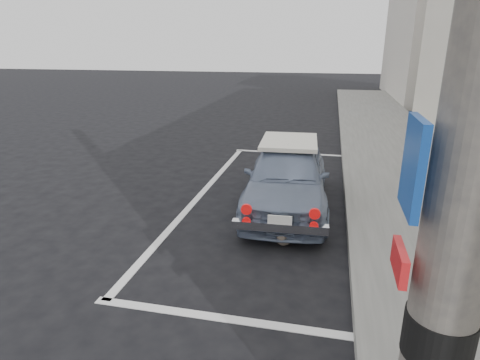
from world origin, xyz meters
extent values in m
plane|color=black|center=(0.00, 0.00, 0.00)|extent=(80.00, 80.00, 0.00)
cube|color=#61605C|center=(3.20, 2.00, 0.07)|extent=(2.80, 40.00, 0.15)
cube|color=beige|center=(6.35, 20.00, 4.00)|extent=(3.50, 10.00, 8.00)
cube|color=silver|center=(0.50, -0.50, 0.00)|extent=(3.00, 0.12, 0.01)
cube|color=silver|center=(0.50, 6.50, 0.00)|extent=(3.00, 0.12, 0.01)
cube|color=silver|center=(-0.90, 3.00, 0.00)|extent=(0.12, 7.00, 0.01)
cylinder|color=black|center=(2.05, -2.00, 1.30)|extent=(0.36, 0.36, 0.25)
cube|color=#123D93|center=(1.81, -2.00, 2.20)|extent=(0.04, 0.35, 0.45)
cube|color=red|center=(1.81, -2.00, 1.70)|extent=(0.04, 0.30, 0.15)
cube|color=white|center=(1.80, -2.00, 1.70)|extent=(0.02, 0.16, 0.08)
imported|color=gray|center=(0.77, 2.73, 0.59)|extent=(1.56, 3.51, 1.17)
cube|color=silver|center=(0.75, 3.08, 1.10)|extent=(1.04, 1.36, 0.07)
cube|color=silver|center=(0.86, 1.07, 0.38)|extent=(1.32, 0.19, 0.12)
cube|color=white|center=(0.86, 1.02, 0.48)|extent=(0.33, 0.04, 0.17)
cylinder|color=red|center=(0.41, 1.01, 0.62)|extent=(0.15, 0.05, 0.15)
cylinder|color=red|center=(1.32, 1.06, 0.62)|extent=(0.15, 0.05, 0.15)
cylinder|color=red|center=(0.41, 1.01, 0.44)|extent=(0.12, 0.05, 0.12)
cylinder|color=red|center=(1.32, 1.06, 0.44)|extent=(0.12, 0.05, 0.12)
ellipsoid|color=brown|center=(0.91, 1.32, 0.12)|extent=(0.30, 0.41, 0.23)
sphere|color=brown|center=(0.88, 1.16, 0.20)|extent=(0.14, 0.14, 0.14)
cone|color=brown|center=(0.84, 1.16, 0.27)|extent=(0.05, 0.05, 0.06)
cone|color=brown|center=(0.92, 1.15, 0.27)|extent=(0.05, 0.05, 0.06)
cylinder|color=brown|center=(1.00, 1.50, 0.04)|extent=(0.09, 0.25, 0.03)
camera|label=1|loc=(1.41, -3.91, 2.73)|focal=30.00mm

